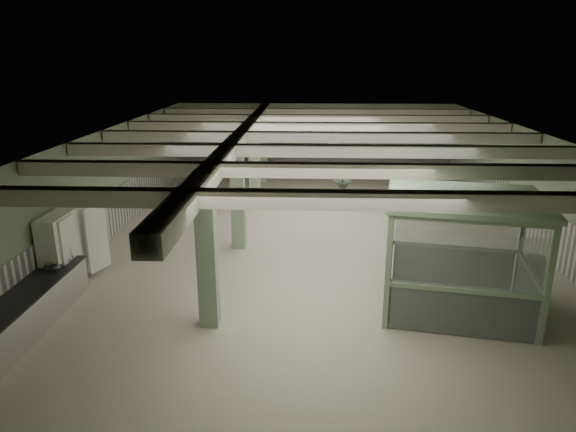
{
  "coord_description": "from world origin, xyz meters",
  "views": [
    {
      "loc": [
        -0.27,
        -16.46,
        5.9
      ],
      "look_at": [
        -0.89,
        -1.76,
        1.3
      ],
      "focal_mm": 32.0,
      "sensor_mm": 36.0,
      "label": 1
    }
  ],
  "objects_px": {
    "prep_counter": "(16,320)",
    "filing_cabinet": "(534,280)",
    "walkin_cooler": "(69,250)",
    "guard_booth": "(462,235)"
  },
  "relations": [
    {
      "from": "prep_counter",
      "to": "filing_cabinet",
      "type": "bearing_deg",
      "value": 10.99
    },
    {
      "from": "prep_counter",
      "to": "filing_cabinet",
      "type": "xyz_separation_m",
      "value": [
        11.88,
        2.31,
        0.12
      ]
    },
    {
      "from": "walkin_cooler",
      "to": "guard_booth",
      "type": "relative_size",
      "value": 0.54
    },
    {
      "from": "guard_booth",
      "to": "filing_cabinet",
      "type": "height_order",
      "value": "guard_booth"
    },
    {
      "from": "guard_booth",
      "to": "prep_counter",
      "type": "bearing_deg",
      "value": -158.99
    },
    {
      "from": "guard_booth",
      "to": "walkin_cooler",
      "type": "bearing_deg",
      "value": -175.38
    },
    {
      "from": "walkin_cooler",
      "to": "filing_cabinet",
      "type": "xyz_separation_m",
      "value": [
        11.96,
        -0.55,
        -0.4
      ]
    },
    {
      "from": "walkin_cooler",
      "to": "guard_booth",
      "type": "distance_m",
      "value": 10.04
    },
    {
      "from": "prep_counter",
      "to": "guard_booth",
      "type": "xyz_separation_m",
      "value": [
        9.86,
        1.88,
        1.42
      ]
    },
    {
      "from": "prep_counter",
      "to": "filing_cabinet",
      "type": "relative_size",
      "value": 4.53
    }
  ]
}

